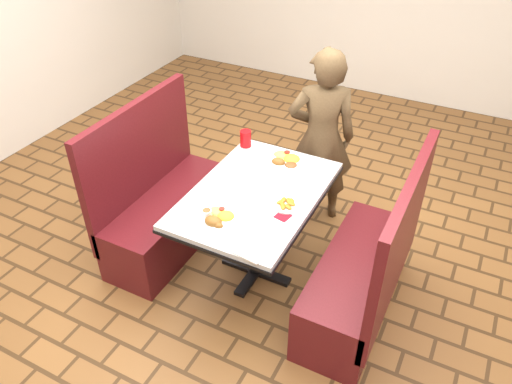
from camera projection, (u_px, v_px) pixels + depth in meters
room at (256, 15)px, 2.64m from camera, size 7.00×7.04×2.82m
dining_table at (256, 203)px, 3.38m from camera, size 0.81×1.21×0.75m
booth_bench_left at (165, 208)px, 3.87m from camera, size 0.47×1.20×1.17m
booth_bench_right at (364, 276)px, 3.28m from camera, size 0.47×1.20×1.17m
diner_person at (321, 138)px, 3.93m from camera, size 0.63×0.54×1.47m
near_dinner_plate at (218, 216)px, 3.07m from camera, size 0.26×0.26×0.08m
far_dinner_plate at (286, 159)px, 3.61m from camera, size 0.30×0.30×0.08m
plantain_plate at (287, 204)px, 3.20m from camera, size 0.19×0.19×0.03m
maroon_napkin at (283, 216)px, 3.12m from camera, size 0.10×0.10×0.00m
spoon_utensil at (265, 216)px, 3.11m from camera, size 0.02×0.14×0.00m
red_tumbler at (246, 139)px, 3.77m from camera, size 0.09×0.09×0.13m
paper_napkin at (250, 251)px, 2.86m from camera, size 0.20×0.16×0.01m
knife_utensil at (217, 219)px, 3.08m from camera, size 0.04×0.16×0.00m
fork_utensil at (213, 217)px, 3.10m from camera, size 0.05×0.14×0.00m
lettuce_shreds at (265, 189)px, 3.36m from camera, size 0.28×0.32×0.00m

